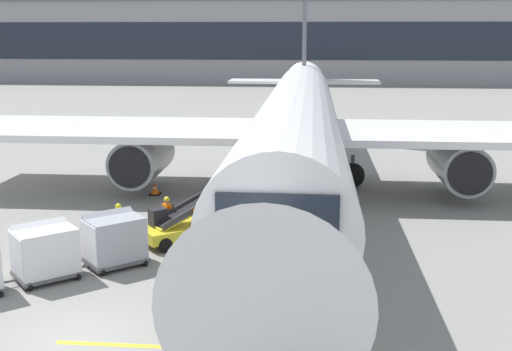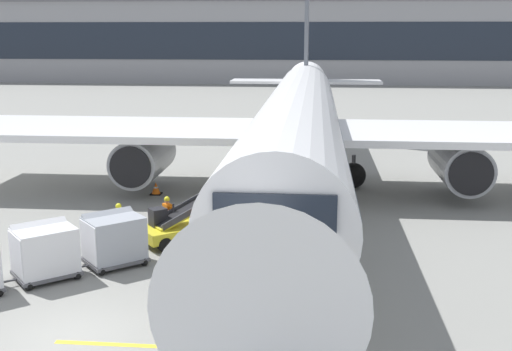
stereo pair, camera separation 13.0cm
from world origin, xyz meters
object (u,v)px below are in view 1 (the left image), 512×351
at_px(ground_crew_by_loader, 119,222).
at_px(ground_crew_wingwalker, 130,238).
at_px(safety_cone_engine_keepout, 155,189).
at_px(parked_airplane, 298,122).
at_px(baggage_cart_lead, 114,238).
at_px(baggage_cart_second, 44,251).
at_px(ground_crew_by_carts, 167,214).
at_px(belt_loader, 189,220).
at_px(ground_crew_marshaller, 199,220).

xyz_separation_m(ground_crew_by_loader, ground_crew_wingwalker, (0.98, -1.87, 0.00)).
height_order(ground_crew_wingwalker, safety_cone_engine_keepout, ground_crew_wingwalker).
distance_m(parked_airplane, safety_cone_engine_keepout, 8.11).
distance_m(baggage_cart_lead, ground_crew_wingwalker, 0.59).
distance_m(baggage_cart_second, ground_crew_by_carts, 5.60).
bearing_deg(safety_cone_engine_keepout, belt_loader, -65.88).
distance_m(ground_crew_wingwalker, safety_cone_engine_keepout, 10.20).
xyz_separation_m(ground_crew_wingwalker, safety_cone_engine_keepout, (-1.62, 10.05, -0.69)).
bearing_deg(ground_crew_by_carts, baggage_cart_second, -123.95).
bearing_deg(baggage_cart_second, baggage_cart_lead, 37.92).
distance_m(parked_airplane, ground_crew_wingwalker, 13.06).
bearing_deg(parked_airplane, baggage_cart_second, -121.93).
relative_size(ground_crew_marshaller, ground_crew_wingwalker, 1.00).
height_order(parked_airplane, safety_cone_engine_keepout, parked_airplane).
xyz_separation_m(belt_loader, baggage_cart_second, (-4.06, -4.50, 0.18)).
bearing_deg(belt_loader, ground_crew_by_loader, -157.33).
xyz_separation_m(ground_crew_marshaller, safety_cone_engine_keepout, (-3.67, 7.66, -0.69)).
bearing_deg(safety_cone_engine_keepout, ground_crew_by_carts, -72.07).
bearing_deg(ground_crew_wingwalker, ground_crew_by_loader, 117.52).
xyz_separation_m(baggage_cart_second, ground_crew_wingwalker, (2.49, 1.56, -0.00)).
xyz_separation_m(ground_crew_by_loader, ground_crew_by_carts, (1.61, 1.21, 0.00)).
relative_size(baggage_cart_second, ground_crew_by_loader, 1.48).
xyz_separation_m(baggage_cart_second, safety_cone_engine_keepout, (0.87, 11.61, -0.69)).
bearing_deg(ground_crew_by_carts, ground_crew_wingwalker, -101.70).
xyz_separation_m(parked_airplane, ground_crew_wingwalker, (-5.64, -11.48, -2.65)).
relative_size(ground_crew_by_loader, ground_crew_wingwalker, 1.00).
distance_m(ground_crew_by_carts, safety_cone_engine_keepout, 7.36).
bearing_deg(ground_crew_wingwalker, ground_crew_by_carts, 78.30).
relative_size(ground_crew_marshaller, safety_cone_engine_keepout, 2.71).
distance_m(belt_loader, ground_crew_by_carts, 0.96).
height_order(parked_airplane, baggage_cart_lead, parked_airplane).
xyz_separation_m(baggage_cart_lead, ground_crew_marshaller, (2.64, 2.47, -0.00)).
xyz_separation_m(parked_airplane, safety_cone_engine_keepout, (-7.26, -1.43, -3.33)).
height_order(ground_crew_by_carts, ground_crew_wingwalker, same).
height_order(ground_crew_marshaller, safety_cone_engine_keepout, ground_crew_marshaller).
bearing_deg(ground_crew_marshaller, safety_cone_engine_keepout, 115.63).
relative_size(belt_loader, safety_cone_engine_keepout, 7.78).
bearing_deg(safety_cone_engine_keepout, ground_crew_by_loader, -85.52).
bearing_deg(ground_crew_by_loader, baggage_cart_lead, -78.51).
bearing_deg(belt_loader, baggage_cart_second, -132.03).
xyz_separation_m(baggage_cart_lead, ground_crew_by_loader, (-0.40, 1.95, -0.00)).
bearing_deg(ground_crew_by_loader, ground_crew_wingwalker, -62.48).
distance_m(baggage_cart_lead, safety_cone_engine_keepout, 10.20).
distance_m(ground_crew_by_carts, ground_crew_marshaller, 1.58).
height_order(ground_crew_by_carts, ground_crew_marshaller, same).
xyz_separation_m(belt_loader, safety_cone_engine_keepout, (-3.18, 7.11, -0.51)).
bearing_deg(belt_loader, safety_cone_engine_keepout, 114.12).
bearing_deg(belt_loader, baggage_cart_lead, -125.47).
relative_size(ground_crew_wingwalker, safety_cone_engine_keepout, 2.71).
relative_size(baggage_cart_lead, ground_crew_wingwalker, 1.48).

